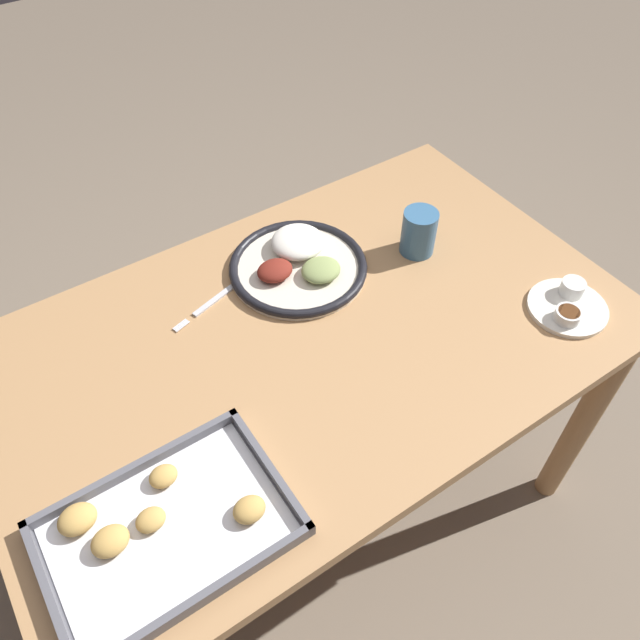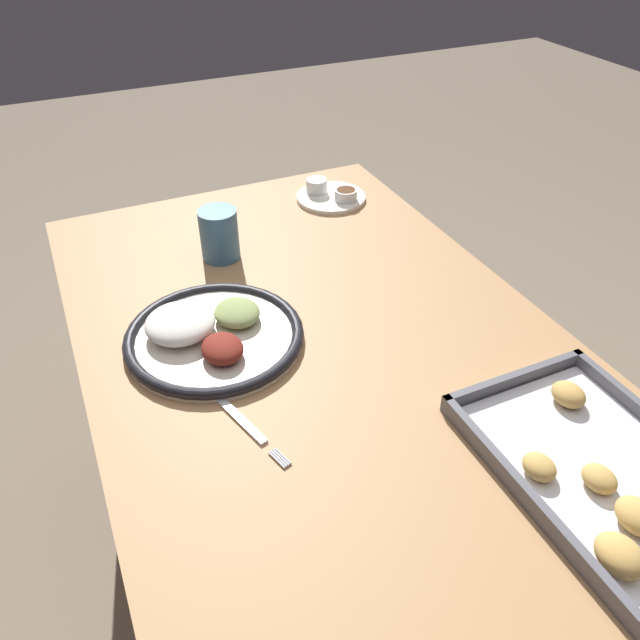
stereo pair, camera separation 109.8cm
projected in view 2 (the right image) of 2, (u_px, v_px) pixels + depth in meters
The scene contains 7 objects.
ground_plane at pixel (324, 579), 1.49m from camera, with size 8.00×8.00×0.00m, color #7A6B59.
dining_table at pixel (326, 389), 1.11m from camera, with size 1.27×0.78×0.73m.
dinner_plate at pixel (211, 334), 1.04m from camera, with size 0.30×0.30×0.05m.
fork at pixel (239, 418), 0.90m from camera, with size 0.20×0.07×0.00m.
saucer_plate at pixel (331, 194), 1.46m from camera, with size 0.16×0.16×0.04m.
baking_tray at pixel (601, 474), 0.81m from camera, with size 0.38×0.26×0.04m.
drinking_cup at pixel (219, 234), 1.23m from camera, with size 0.08×0.08×0.10m.
Camera 2 is at (0.73, -0.34, 1.39)m, focal length 35.00 mm.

